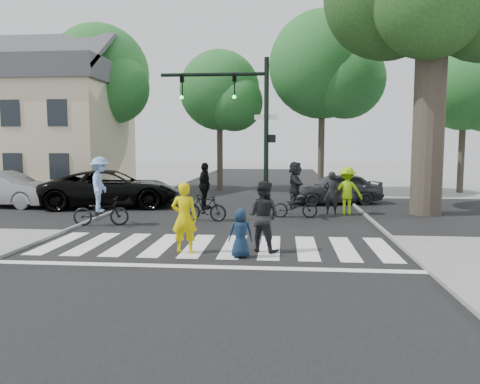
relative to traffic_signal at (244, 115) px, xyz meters
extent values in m
plane|color=gray|center=(-0.35, -6.20, -3.90)|extent=(120.00, 120.00, 0.00)
cube|color=black|center=(-0.35, -1.20, -3.90)|extent=(10.00, 70.00, 0.01)
cube|color=black|center=(-0.35, 1.80, -3.89)|extent=(70.00, 10.00, 0.01)
cube|color=gray|center=(-5.40, -1.20, -3.85)|extent=(0.10, 70.00, 0.10)
cube|color=gray|center=(4.70, -1.20, -3.85)|extent=(0.10, 70.00, 0.10)
cube|color=silver|center=(-4.85, -5.20, -3.89)|extent=(0.55, 3.00, 0.01)
cube|color=silver|center=(-3.85, -5.20, -3.89)|extent=(0.55, 3.00, 0.01)
cube|color=silver|center=(-2.85, -5.20, -3.89)|extent=(0.55, 3.00, 0.01)
cube|color=silver|center=(-1.85, -5.20, -3.89)|extent=(0.55, 3.00, 0.01)
cube|color=silver|center=(-0.85, -5.20, -3.89)|extent=(0.55, 3.00, 0.01)
cube|color=silver|center=(0.15, -5.20, -3.89)|extent=(0.55, 3.00, 0.01)
cube|color=silver|center=(1.15, -5.20, -3.89)|extent=(0.55, 3.00, 0.01)
cube|color=silver|center=(2.15, -5.20, -3.89)|extent=(0.55, 3.00, 0.01)
cube|color=silver|center=(3.15, -5.20, -3.89)|extent=(0.55, 3.00, 0.01)
cube|color=silver|center=(4.15, -5.20, -3.89)|extent=(0.55, 3.00, 0.01)
cube|color=silver|center=(-0.35, -7.40, -3.89)|extent=(10.00, 0.30, 0.01)
cylinder|color=black|center=(0.85, 0.00, -0.90)|extent=(0.18, 0.18, 6.00)
cylinder|color=black|center=(-1.15, 0.00, 1.50)|extent=(4.00, 0.14, 0.14)
imported|color=black|center=(-0.35, 0.00, 1.05)|extent=(0.16, 0.20, 1.00)
sphere|color=#19E533|center=(-0.35, -0.12, 0.65)|extent=(0.14, 0.14, 0.14)
imported|color=black|center=(-2.35, 0.00, 1.05)|extent=(0.16, 0.20, 1.00)
sphere|color=#19E533|center=(-2.35, -0.12, 0.65)|extent=(0.14, 0.14, 0.14)
cube|color=black|center=(1.07, 0.00, -0.90)|extent=(0.28, 0.18, 0.30)
cube|color=#FF660C|center=(1.18, 0.00, -0.90)|extent=(0.02, 0.14, 0.20)
cube|color=white|center=(0.85, 0.00, -0.10)|extent=(0.90, 0.04, 0.18)
cylinder|color=brown|center=(7.15, 1.30, -0.40)|extent=(1.20, 1.20, 7.00)
cylinder|color=brown|center=(7.45, 1.10, 2.60)|extent=(1.29, 1.74, 2.93)
sphere|color=#16401C|center=(6.65, -0.10, 3.90)|extent=(4.00, 4.00, 4.00)
cylinder|color=brown|center=(-14.35, 10.00, -0.93)|extent=(0.36, 0.36, 5.95)
sphere|color=#1E6C2A|center=(-14.35, 10.00, 2.47)|extent=(5.20, 5.20, 5.20)
sphere|color=#1E6C2A|center=(-13.31, 9.22, 1.62)|extent=(3.64, 3.64, 3.64)
cylinder|color=brown|center=(-9.35, 9.50, -0.68)|extent=(0.36, 0.36, 6.44)
sphere|color=#1E6C2A|center=(-9.35, 9.50, 3.00)|extent=(5.80, 5.80, 5.80)
sphere|color=#1E6C2A|center=(-8.19, 8.63, 2.08)|extent=(4.06, 4.06, 4.06)
cylinder|color=brown|center=(-2.35, 10.60, -1.10)|extent=(0.36, 0.36, 5.60)
sphere|color=#1E6C2A|center=(-2.35, 10.60, 2.10)|extent=(4.80, 4.80, 4.80)
sphere|color=#1E6C2A|center=(-1.39, 9.88, 1.30)|extent=(3.36, 3.36, 3.36)
cylinder|color=brown|center=(3.65, 9.30, -0.54)|extent=(0.36, 0.36, 6.72)
sphere|color=#1E6C2A|center=(3.65, 9.30, 3.30)|extent=(6.00, 6.00, 6.00)
sphere|color=#1E6C2A|center=(4.85, 8.40, 2.34)|extent=(4.20, 4.20, 4.20)
cylinder|color=brown|center=(11.65, 10.10, -1.17)|extent=(0.36, 0.36, 5.46)
sphere|color=#1E6C2A|center=(11.65, 10.10, 1.95)|extent=(4.60, 4.60, 4.60)
cube|color=beige|center=(-11.85, 7.80, -0.90)|extent=(8.00, 7.00, 6.00)
cube|color=#47474C|center=(-11.85, 7.80, 2.70)|extent=(8.40, 7.40, 1.20)
cube|color=#47474C|center=(-11.85, 5.95, 3.70)|extent=(8.40, 3.69, 2.44)
cube|color=#47474C|center=(-11.85, 9.65, 3.70)|extent=(8.40, 3.69, 2.44)
cube|color=black|center=(-11.85, 4.28, -2.20)|extent=(1.00, 0.06, 1.30)
cube|color=black|center=(-11.85, 4.28, 0.40)|extent=(1.00, 0.06, 1.30)
cube|color=black|center=(-9.45, 4.28, -2.20)|extent=(1.00, 0.06, 1.30)
cube|color=black|center=(-9.45, 4.28, 0.40)|extent=(1.00, 0.06, 1.30)
cube|color=gray|center=(-10.35, 4.00, -3.50)|extent=(2.00, 1.20, 0.80)
imported|color=yellow|center=(-1.03, -6.04, -2.98)|extent=(0.68, 0.45, 1.84)
imported|color=#12263E|center=(0.46, -6.43, -3.28)|extent=(0.67, 0.50, 1.24)
imported|color=black|center=(0.98, -5.69, -2.97)|extent=(1.12, 1.02, 1.86)
imported|color=black|center=(-4.73, -2.35, -3.41)|extent=(1.96, 0.98, 0.98)
imported|color=#7DA3DA|center=(-4.73, -2.35, -2.47)|extent=(0.91, 1.32, 1.88)
imported|color=black|center=(-1.33, -1.08, -3.41)|extent=(1.68, 0.72, 0.98)
imported|color=black|center=(-1.33, -1.08, -2.61)|extent=(0.57, 1.04, 1.69)
imported|color=black|center=(1.95, -0.02, -3.46)|extent=(1.70, 0.61, 0.89)
imported|color=black|center=(1.95, -0.02, -2.61)|extent=(0.52, 1.58, 1.70)
imported|color=black|center=(-6.04, 2.22, -3.07)|extent=(6.40, 3.94, 1.65)
imported|color=#97969C|center=(-10.89, 1.89, -3.11)|extent=(4.95, 2.07, 1.59)
imported|color=#333438|center=(3.93, 4.27, -3.17)|extent=(4.57, 2.72, 1.46)
imported|color=#99DA0D|center=(4.02, 1.03, -2.96)|extent=(1.26, 0.77, 1.89)
imported|color=black|center=(3.40, 0.92, -3.04)|extent=(0.67, 0.48, 1.72)
camera|label=1|loc=(1.48, -17.74, -1.08)|focal=35.00mm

